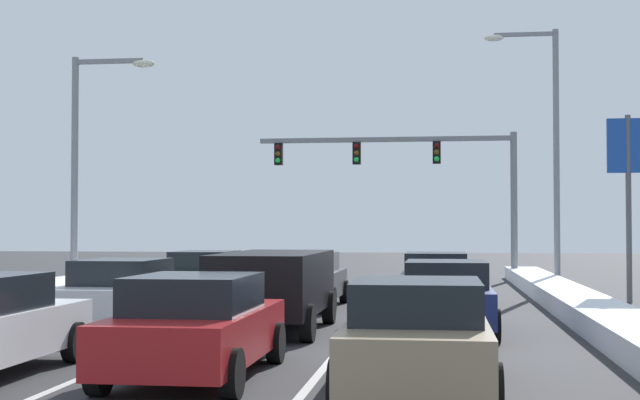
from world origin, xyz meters
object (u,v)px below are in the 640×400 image
sedan_navy_right_lane_second (446,297)px  traffic_light_gantry (422,168)px  sedan_red_center_lane_nearest (196,326)px  sedan_silver_left_lane_second (124,293)px  sedan_charcoal_center_lane_third (306,280)px  street_lamp_right_mid (547,136)px  sedan_gray_right_lane_third (436,279)px  sedan_green_left_lane_third (206,277)px  sedan_tan_right_lane_nearest (418,336)px  street_lamp_left_mid (87,152)px  suv_black_center_lane_second (274,283)px

sedan_navy_right_lane_second → traffic_light_gantry: (-0.86, 19.41, 3.97)m
sedan_red_center_lane_nearest → sedan_silver_left_lane_second: same height
sedan_charcoal_center_lane_third → street_lamp_right_mid: 12.56m
sedan_gray_right_lane_third → sedan_green_left_lane_third: 6.70m
sedan_red_center_lane_nearest → sedan_tan_right_lane_nearest: bearing=-14.0°
sedan_navy_right_lane_second → street_lamp_right_mid: (3.76, 14.45, 4.77)m
sedan_navy_right_lane_second → street_lamp_left_mid: 13.95m
street_lamp_right_mid → traffic_light_gantry: bearing=133.0°
sedan_red_center_lane_nearest → street_lamp_right_mid: bearing=70.1°
sedan_tan_right_lane_nearest → sedan_charcoal_center_lane_third: bearing=105.1°
street_lamp_right_mid → street_lamp_left_mid: 16.22m
sedan_silver_left_lane_second → street_lamp_left_mid: 9.50m
sedan_navy_right_lane_second → street_lamp_left_mid: size_ratio=0.60×
sedan_charcoal_center_lane_third → sedan_navy_right_lane_second: bearing=-56.0°
street_lamp_right_mid → street_lamp_left_mid: size_ratio=1.25×
sedan_red_center_lane_nearest → street_lamp_right_mid: size_ratio=0.48×
sedan_red_center_lane_nearest → suv_black_center_lane_second: (0.06, 5.94, 0.25)m
suv_black_center_lane_second → traffic_light_gantry: (2.74, 19.54, 3.72)m
street_lamp_right_mid → street_lamp_left_mid: bearing=-155.5°
sedan_green_left_lane_third → sedan_gray_right_lane_third: bearing=-5.3°
street_lamp_left_mid → sedan_gray_right_lane_third: bearing=-8.5°
sedan_navy_right_lane_second → street_lamp_right_mid: street_lamp_right_mid is taller
suv_black_center_lane_second → sedan_silver_left_lane_second: size_ratio=1.09×
traffic_light_gantry → street_lamp_left_mid: street_lamp_left_mid is taller
sedan_red_center_lane_nearest → suv_black_center_lane_second: size_ratio=0.92×
sedan_navy_right_lane_second → sedan_silver_left_lane_second: 6.96m
sedan_red_center_lane_nearest → sedan_green_left_lane_third: size_ratio=1.00×
sedan_green_left_lane_third → street_lamp_right_mid: size_ratio=0.48×
sedan_tan_right_lane_nearest → sedan_gray_right_lane_third: same height
sedan_tan_right_lane_nearest → sedan_charcoal_center_lane_third: size_ratio=1.00×
street_lamp_left_mid → sedan_tan_right_lane_nearest: bearing=-54.2°
sedan_gray_right_lane_third → traffic_light_gantry: (-0.63, 13.27, 3.97)m
sedan_silver_left_lane_second → sedan_green_left_lane_third: same height
sedan_gray_right_lane_third → street_lamp_right_mid: street_lamp_right_mid is taller
sedan_tan_right_lane_nearest → suv_black_center_lane_second: (-3.18, 6.74, 0.25)m
suv_black_center_lane_second → sedan_charcoal_center_lane_third: bearing=91.8°
street_lamp_left_mid → sedan_silver_left_lane_second: bearing=-62.6°
sedan_navy_right_lane_second → sedan_green_left_lane_third: size_ratio=1.00×
sedan_red_center_lane_nearest → street_lamp_left_mid: (-7.31, 13.80, 3.77)m
sedan_gray_right_lane_third → street_lamp_right_mid: 10.38m
sedan_silver_left_lane_second → suv_black_center_lane_second: bearing=-2.0°
sedan_tan_right_lane_nearest → sedan_charcoal_center_lane_third: same height
sedan_charcoal_center_lane_third → sedan_green_left_lane_third: (-3.12, 1.15, 0.00)m
sedan_green_left_lane_third → traffic_light_gantry: (6.04, 12.66, 3.97)m
sedan_tan_right_lane_nearest → sedan_silver_left_lane_second: (-6.53, 6.86, 0.00)m
sedan_silver_left_lane_second → sedan_red_center_lane_nearest: bearing=-61.5°
sedan_tan_right_lane_nearest → sedan_charcoal_center_lane_third: (-3.36, 12.48, 0.00)m
sedan_charcoal_center_lane_third → sedan_silver_left_lane_second: same height
suv_black_center_lane_second → sedan_green_left_lane_third: bearing=115.6°
suv_black_center_lane_second → sedan_green_left_lane_third: suv_black_center_lane_second is taller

